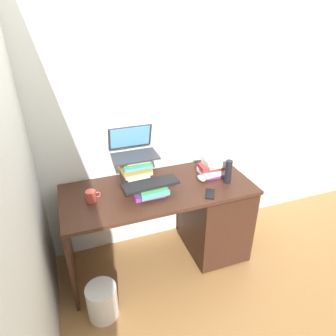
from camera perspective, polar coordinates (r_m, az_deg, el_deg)
The scene contains 14 objects.
ground_plane at distance 2.85m, azimuth -1.57°, elevation -16.93°, with size 6.00×6.00×0.00m, color olive.
wall_back at distance 2.48m, azimuth -4.70°, elevation 11.29°, with size 6.00×0.06×2.60m.
wall_left at distance 2.07m, azimuth -27.01°, elevation 4.80°, with size 0.05×6.00×2.60m, color silver.
desk at distance 2.67m, azimuth 6.56°, elevation -8.87°, with size 1.52×0.66×0.76m.
book_stack_tall at distance 2.38m, azimuth -6.13°, elevation -0.55°, with size 0.25×0.22×0.24m.
book_stack_keyboard_riser at distance 2.25m, azimuth -3.33°, elevation -4.28°, with size 0.25×0.19×0.10m.
book_stack_side at distance 2.55m, azimuth 8.65°, elevation 0.17°, with size 0.24×0.18×0.16m.
laptop at distance 2.36m, azimuth -6.73°, elevation 3.80°, with size 0.35×0.28×0.22m.
keyboard at distance 2.22m, azimuth -3.37°, elevation -3.06°, with size 0.42×0.14×0.02m, color black.
computer_mouse at distance 2.49m, azimuth 6.44°, elevation -1.94°, with size 0.06×0.10×0.04m, color #A5A8AD.
mug at distance 2.27m, azimuth -14.51°, elevation -5.27°, with size 0.11×0.08×0.09m.
water_bottle at distance 2.45m, azimuth 11.47°, elevation -0.72°, with size 0.06×0.06×0.20m, color black.
cell_phone at distance 2.31m, azimuth 8.07°, elevation -4.93°, with size 0.07×0.14×0.01m, color black.
wastebasket at distance 2.42m, azimuth -12.48°, elevation -23.71°, with size 0.22×0.22×0.27m, color silver.
Camera 1 is at (-0.62, -1.92, 2.01)m, focal length 31.77 mm.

